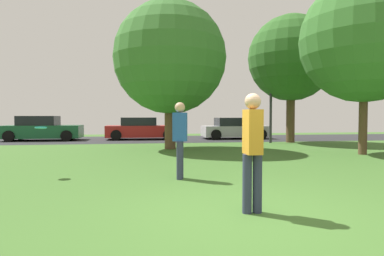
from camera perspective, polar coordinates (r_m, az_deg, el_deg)
name	(u,v)px	position (r m, az deg, el deg)	size (l,w,h in m)	color
ground_plane	(248,215)	(4.95, 9.93, -15.00)	(44.00, 44.00, 0.00)	#3D6628
road_strip	(167,139)	(20.58, -4.49, -1.96)	(44.00, 6.40, 0.01)	#28282B
maple_tree_near	(365,39)	(14.12, 28.28, 13.68)	(4.76, 4.76, 6.74)	brown
oak_tree_left	(170,58)	(14.55, -3.93, 12.28)	(4.96, 4.96, 6.52)	brown
oak_tree_center	(291,58)	(18.96, 17.17, 11.71)	(4.72, 4.72, 7.03)	brown
person_thrower	(180,136)	(7.43, -2.15, -1.46)	(0.36, 0.29, 1.77)	#2D334C
person_walking	(252,146)	(4.88, 10.68, -3.21)	(0.30, 0.32, 1.79)	#2D334C
frisbee_disc	(41,128)	(8.57, -25.23, 0.06)	(0.30, 0.31, 0.06)	#2DB2E0
parked_car_green	(42,129)	(21.36, -25.09, -0.20)	(4.47, 2.03, 1.47)	#195633
parked_car_red	(142,129)	(20.58, -8.91, -0.21)	(4.48, 1.95, 1.38)	#B21E1E
parked_car_silver	(234,129)	(21.07, 7.48, -0.18)	(4.20, 2.09, 1.36)	#B7B7BC
street_lamp_post	(271,102)	(18.07, 13.80, 4.56)	(0.14, 0.14, 4.50)	#2D2D33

